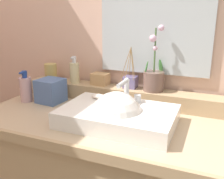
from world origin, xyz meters
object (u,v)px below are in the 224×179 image
soap_dispenser (75,72)px  reed_diffuser (130,81)px  soap_bar (98,96)px  tissue_box (51,91)px  tumbler_cup (51,72)px  trinket_box (100,79)px  sink_basin (117,116)px  potted_plant (154,77)px  lotion_bottle (26,89)px

soap_dispenser → reed_diffuser: 0.34m
soap_bar → tissue_box: (-0.31, 0.05, -0.02)m
tissue_box → tumbler_cup: bearing=123.8°
tumbler_cup → trinket_box: size_ratio=1.07×
soap_dispenser → soap_bar: bearing=-37.7°
sink_basin → soap_bar: (-0.14, 0.10, 0.05)m
reed_diffuser → tissue_box: reed_diffuser is taller
soap_dispenser → trinket_box: 0.16m
potted_plant → trinket_box: size_ratio=3.63×
sink_basin → tumbler_cup: (-0.54, 0.28, 0.09)m
soap_bar → sink_basin: bearing=-35.1°
potted_plant → tissue_box: size_ratio=2.59×
trinket_box → lotion_bottle: bearing=-147.6°
soap_bar → potted_plant: size_ratio=0.21×
tumbler_cup → lotion_bottle: bearing=-101.3°
soap_dispenser → reed_diffuser: bearing=4.2°
reed_diffuser → tumbler_cup: bearing=-177.5°
tumbler_cup → lotion_bottle: size_ratio=0.57×
potted_plant → reed_diffuser: potted_plant is taller
tumbler_cup → tissue_box: tumbler_cup is taller
soap_bar → soap_dispenser: soap_dispenser is taller
potted_plant → soap_dispenser: size_ratio=2.17×
reed_diffuser → potted_plant: bearing=-2.8°
potted_plant → soap_dispenser: (-0.46, -0.02, -0.01)m
tumbler_cup → potted_plant: bearing=1.4°
lotion_bottle → tissue_box: bearing=19.1°
potted_plant → lotion_bottle: bearing=-163.1°
sink_basin → reed_diffuser: bearing=98.0°
trinket_box → lotion_bottle: 0.42m
potted_plant → tumbler_cup: 0.63m
sink_basin → lotion_bottle: bearing=170.5°
reed_diffuser → trinket_box: bearing=-178.2°
sink_basin → tissue_box: size_ratio=3.83×
trinket_box → sink_basin: bearing=-50.5°
potted_plant → reed_diffuser: (-0.13, 0.01, -0.04)m
soap_dispenser → tumbler_cup: (-0.17, 0.00, -0.01)m
sink_basin → tumbler_cup: size_ratio=5.04×
trinket_box → tissue_box: bearing=-142.4°
soap_dispenser → lotion_bottle: soap_dispenser is taller
tumbler_cup → trinket_box: (0.32, 0.02, -0.02)m
soap_dispenser → lotion_bottle: 0.29m
tumbler_cup → soap_dispenser: bearing=-0.8°
soap_dispenser → tumbler_cup: 0.17m
soap_bar → reed_diffuser: reed_diffuser is taller
tissue_box → trinket_box: bearing=34.5°
soap_bar → tissue_box: tissue_box is taller
trinket_box → tissue_box: size_ratio=0.71×
potted_plant → reed_diffuser: bearing=177.2°
lotion_bottle → soap_dispenser: bearing=41.9°
sink_basin → tumbler_cup: sink_basin is taller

